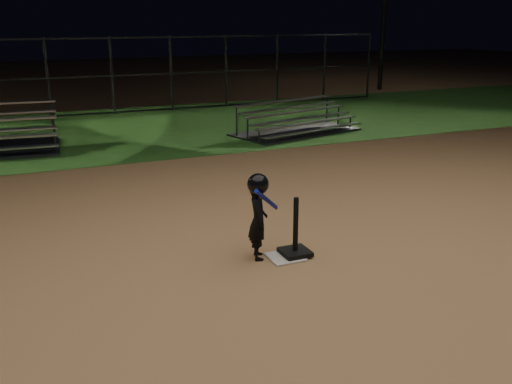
% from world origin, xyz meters
% --- Properties ---
extents(ground, '(80.00, 80.00, 0.00)m').
position_xyz_m(ground, '(0.00, 0.00, 0.00)').
color(ground, '#A4764A').
rests_on(ground, ground).
extents(grass_strip, '(60.00, 8.00, 0.01)m').
position_xyz_m(grass_strip, '(0.00, 10.00, 0.01)').
color(grass_strip, '#23521A').
rests_on(grass_strip, ground).
extents(home_plate, '(0.45, 0.45, 0.02)m').
position_xyz_m(home_plate, '(0.00, 0.00, 0.01)').
color(home_plate, beige).
rests_on(home_plate, ground).
extents(batting_tee, '(0.38, 0.38, 0.81)m').
position_xyz_m(batting_tee, '(0.16, 0.02, 0.17)').
color(batting_tee, black).
rests_on(batting_tee, home_plate).
extents(child_batter, '(0.48, 0.55, 1.18)m').
position_xyz_m(child_batter, '(-0.33, 0.16, 0.63)').
color(child_batter, black).
rests_on(child_batter, ground).
extents(bleacher_right, '(3.84, 2.56, 0.86)m').
position_xyz_m(bleacher_right, '(4.08, 7.63, 0.18)').
color(bleacher_right, '#AEAEB3').
rests_on(bleacher_right, ground).
extents(backstop_fence, '(20.08, 0.08, 2.50)m').
position_xyz_m(backstop_fence, '(0.00, 13.00, 1.25)').
color(backstop_fence, '#38383D').
rests_on(backstop_fence, ground).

